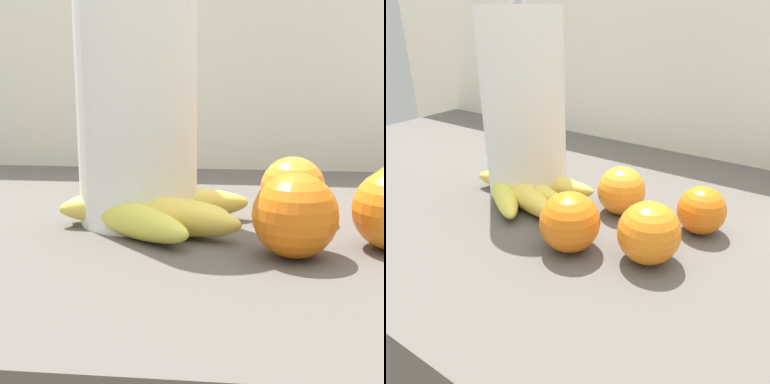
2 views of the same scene
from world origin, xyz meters
The scene contains 7 objects.
wall_back centered at (0.00, 0.35, 0.65)m, with size 2.01×0.06×1.30m, color silver.
banana_bunch centered at (-0.23, -0.03, 0.96)m, with size 0.21×0.16×0.04m.
orange_far_right centered at (-0.08, -0.11, 0.98)m, with size 0.08×0.08×0.08m, color orange.
orange_right centered at (0.01, -0.07, 0.98)m, with size 0.08×0.08×0.08m, color orange.
orange_front centered at (0.04, 0.03, 0.98)m, with size 0.06×0.06×0.06m, color orange.
orange_center centered at (-0.08, 0.02, 0.98)m, with size 0.07×0.07×0.07m, color orange.
paper_towel_roll centered at (-0.24, 0.00, 1.08)m, with size 0.13×0.13×0.31m.
Camera 2 is at (0.16, -0.44, 1.22)m, focal length 36.52 mm.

